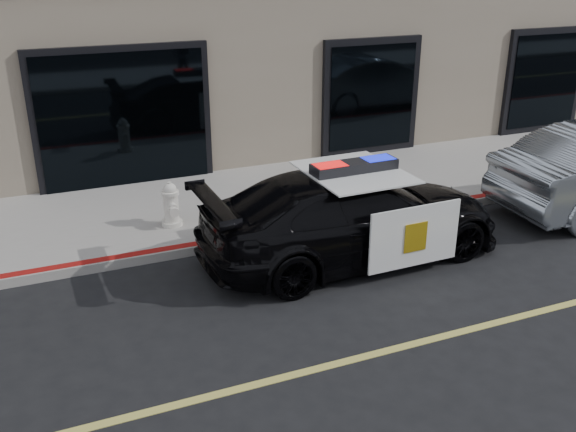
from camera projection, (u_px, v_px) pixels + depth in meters
name	position (u px, v px, depth m)	size (l,w,h in m)	color
ground	(322.00, 368.00, 7.49)	(120.00, 120.00, 0.00)	black
sidewalk_n	(201.00, 208.00, 11.93)	(60.00, 3.50, 0.15)	gray
police_car	(352.00, 215.00, 9.93)	(2.33, 4.93, 1.59)	black
fire_hydrant	(171.00, 205.00, 10.84)	(0.35, 0.49, 0.78)	silver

